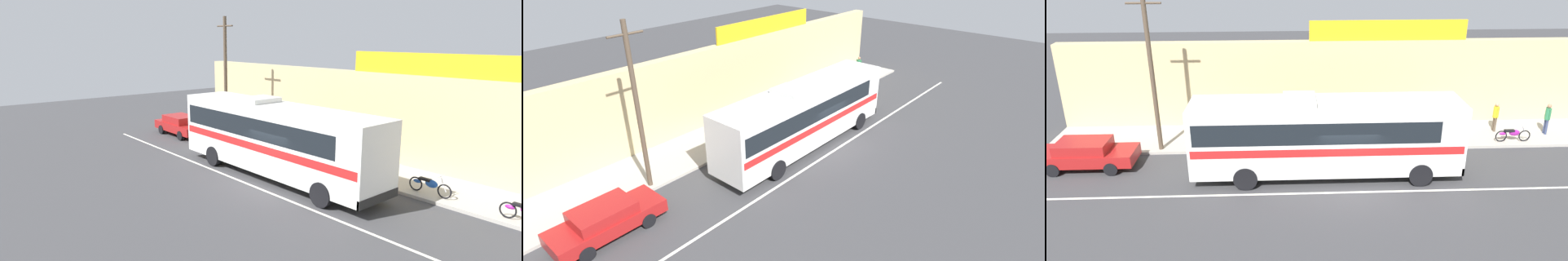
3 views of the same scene
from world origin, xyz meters
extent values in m
plane|color=#3A3A3D|center=(0.00, 0.00, 0.00)|extent=(70.00, 70.00, 0.00)
cube|color=#A8A399|center=(0.00, 5.20, 0.07)|extent=(30.00, 3.60, 0.14)
cube|color=tan|center=(0.00, 7.35, 2.40)|extent=(30.00, 0.70, 4.80)
cube|color=gold|center=(2.99, 7.35, 5.35)|extent=(8.64, 0.12, 1.10)
cube|color=silver|center=(0.00, -0.80, 0.00)|extent=(30.00, 0.14, 0.01)
cube|color=silver|center=(-0.88, 0.86, 1.99)|extent=(11.90, 2.48, 3.10)
cube|color=black|center=(-1.35, 0.86, 2.54)|extent=(10.47, 2.50, 0.96)
cube|color=red|center=(-0.88, 0.86, 1.69)|extent=(11.66, 2.50, 0.36)
cube|color=black|center=(5.04, 0.86, 2.44)|extent=(0.04, 2.23, 1.40)
cube|color=black|center=(5.03, 0.86, 0.62)|extent=(0.12, 2.48, 0.36)
cube|color=silver|center=(-2.07, 0.86, 3.66)|extent=(1.40, 1.74, 0.24)
cylinder|color=black|center=(3.17, 2.01, 0.52)|extent=(1.04, 0.32, 1.04)
cylinder|color=black|center=(3.17, -0.29, 0.52)|extent=(1.04, 0.32, 1.04)
cylinder|color=black|center=(-4.45, 2.01, 0.52)|extent=(1.04, 0.32, 1.04)
cylinder|color=black|center=(-4.45, -0.29, 0.52)|extent=(1.04, 0.32, 1.04)
cube|color=maroon|center=(-12.00, 2.10, 0.61)|extent=(4.49, 1.76, 0.56)
cube|color=maroon|center=(-12.10, 2.10, 1.13)|extent=(2.34, 1.58, 0.48)
cube|color=black|center=(-11.24, 2.10, 1.09)|extent=(0.21, 1.48, 0.34)
cylinder|color=black|center=(-10.70, 2.93, 0.31)|extent=(0.62, 0.20, 0.62)
cylinder|color=black|center=(-10.70, 1.27, 0.31)|extent=(0.62, 0.20, 0.62)
cylinder|color=black|center=(-13.30, 2.93, 0.31)|extent=(0.62, 0.20, 0.62)
cylinder|color=black|center=(-13.30, 1.27, 0.31)|extent=(0.62, 0.20, 0.62)
cylinder|color=brown|center=(-9.01, 3.79, 4.05)|extent=(0.22, 0.22, 7.82)
cylinder|color=brown|center=(-9.01, 3.79, 7.36)|extent=(1.60, 0.10, 0.10)
torus|color=black|center=(6.05, 4.01, 0.45)|extent=(0.62, 0.06, 0.62)
torus|color=black|center=(4.75, 4.01, 0.45)|extent=(0.62, 0.06, 0.62)
cylinder|color=silver|center=(5.97, 4.01, 0.75)|extent=(0.34, 0.04, 0.65)
cylinder|color=silver|center=(5.87, 4.01, 1.07)|extent=(0.03, 0.56, 0.03)
ellipsoid|color=#1E51B2|center=(5.46, 4.01, 0.63)|extent=(0.56, 0.22, 0.34)
cube|color=black|center=(5.16, 4.01, 0.75)|extent=(0.52, 0.20, 0.10)
ellipsoid|color=#1E51B2|center=(4.81, 4.01, 0.59)|extent=(0.36, 0.14, 0.16)
torus|color=black|center=(9.78, 3.90, 0.45)|extent=(0.62, 0.06, 0.62)
torus|color=black|center=(8.54, 3.90, 0.45)|extent=(0.62, 0.06, 0.62)
cylinder|color=silver|center=(9.70, 3.90, 0.75)|extent=(0.34, 0.04, 0.65)
cylinder|color=silver|center=(9.60, 3.90, 1.07)|extent=(0.03, 0.56, 0.03)
ellipsoid|color=#991E8C|center=(9.23, 3.90, 0.63)|extent=(0.56, 0.22, 0.34)
cube|color=black|center=(8.94, 3.90, 0.75)|extent=(0.52, 0.20, 0.10)
ellipsoid|color=#991E8C|center=(8.60, 3.90, 0.59)|extent=(0.36, 0.14, 0.16)
cylinder|color=navy|center=(11.38, 4.95, 0.55)|extent=(0.13, 0.13, 0.83)
cylinder|color=navy|center=(11.38, 4.77, 0.55)|extent=(0.13, 0.13, 0.83)
cylinder|color=#2D7A4C|center=(11.38, 4.86, 1.28)|extent=(0.30, 0.30, 0.62)
sphere|color=#A37556|center=(11.38, 4.86, 1.73)|extent=(0.22, 0.22, 0.22)
cylinder|color=#2D7A4C|center=(11.38, 5.06, 1.31)|extent=(0.08, 0.08, 0.57)
cylinder|color=#2D7A4C|center=(11.38, 4.66, 1.31)|extent=(0.08, 0.08, 0.57)
cylinder|color=black|center=(-3.54, 5.16, 0.54)|extent=(0.13, 0.13, 0.80)
cylinder|color=black|center=(-3.54, 4.98, 0.54)|extent=(0.13, 0.13, 0.80)
cylinder|color=white|center=(-3.54, 5.07, 1.24)|extent=(0.30, 0.30, 0.60)
sphere|color=tan|center=(-3.54, 5.07, 1.68)|extent=(0.22, 0.22, 0.22)
cylinder|color=white|center=(-3.54, 5.27, 1.27)|extent=(0.08, 0.08, 0.55)
cylinder|color=white|center=(-3.54, 4.87, 1.27)|extent=(0.08, 0.08, 0.55)
cylinder|color=brown|center=(8.77, 5.48, 0.54)|extent=(0.13, 0.13, 0.79)
cylinder|color=brown|center=(8.77, 5.30, 0.54)|extent=(0.13, 0.13, 0.79)
cylinder|color=gold|center=(8.77, 5.39, 1.23)|extent=(0.30, 0.30, 0.60)
sphere|color=tan|center=(8.77, 5.39, 1.67)|extent=(0.21, 0.21, 0.21)
cylinder|color=gold|center=(8.77, 5.59, 1.26)|extent=(0.08, 0.08, 0.55)
cylinder|color=gold|center=(8.77, 5.19, 1.26)|extent=(0.08, 0.08, 0.55)
camera|label=1|loc=(14.32, -12.80, 6.66)|focal=30.27mm
camera|label=2|loc=(-17.32, -11.93, 11.16)|focal=28.31mm
camera|label=3|loc=(-2.63, -18.95, 10.44)|focal=33.53mm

